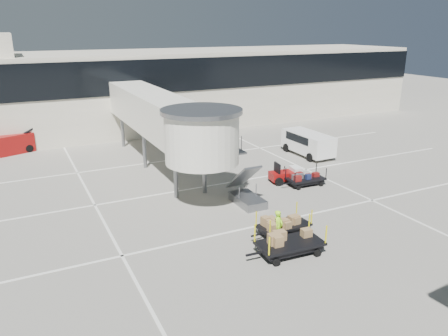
{
  "coord_description": "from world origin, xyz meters",
  "views": [
    {
      "loc": [
        -13.82,
        -16.95,
        10.56
      ],
      "look_at": [
        -2.23,
        6.65,
        2.0
      ],
      "focal_mm": 35.0,
      "sensor_mm": 36.0,
      "label": 1
    }
  ],
  "objects_px": {
    "belt_loader": "(7,145)",
    "baggage_tug": "(286,175)",
    "box_cart_near": "(286,224)",
    "minivan": "(307,142)",
    "box_cart_far": "(290,243)",
    "ground_worker": "(278,226)",
    "suitcase_cart": "(305,179)"
  },
  "relations": [
    {
      "from": "baggage_tug",
      "to": "ground_worker",
      "type": "bearing_deg",
      "value": -118.06
    },
    {
      "from": "box_cart_near",
      "to": "belt_loader",
      "type": "relative_size",
      "value": 0.71
    },
    {
      "from": "box_cart_near",
      "to": "minivan",
      "type": "xyz_separation_m",
      "value": [
        10.12,
        11.9,
        0.59
      ]
    },
    {
      "from": "box_cart_far",
      "to": "baggage_tug",
      "type": "bearing_deg",
      "value": 60.4
    },
    {
      "from": "box_cart_near",
      "to": "box_cart_far",
      "type": "distance_m",
      "value": 2.15
    },
    {
      "from": "suitcase_cart",
      "to": "belt_loader",
      "type": "relative_size",
      "value": 0.67
    },
    {
      "from": "minivan",
      "to": "baggage_tug",
      "type": "bearing_deg",
      "value": -138.12
    },
    {
      "from": "box_cart_near",
      "to": "belt_loader",
      "type": "bearing_deg",
      "value": 115.68
    },
    {
      "from": "box_cart_far",
      "to": "belt_loader",
      "type": "relative_size",
      "value": 0.82
    },
    {
      "from": "baggage_tug",
      "to": "suitcase_cart",
      "type": "relative_size",
      "value": 0.72
    },
    {
      "from": "box_cart_near",
      "to": "minivan",
      "type": "bearing_deg",
      "value": 46.25
    },
    {
      "from": "ground_worker",
      "to": "belt_loader",
      "type": "xyz_separation_m",
      "value": [
        -12.2,
        24.07,
        -0.02
      ]
    },
    {
      "from": "box_cart_near",
      "to": "belt_loader",
      "type": "height_order",
      "value": "belt_loader"
    },
    {
      "from": "suitcase_cart",
      "to": "box_cart_near",
      "type": "xyz_separation_m",
      "value": [
        -5.45,
        -5.67,
        0.11
      ]
    },
    {
      "from": "box_cart_near",
      "to": "ground_worker",
      "type": "distance_m",
      "value": 1.08
    },
    {
      "from": "suitcase_cart",
      "to": "ground_worker",
      "type": "height_order",
      "value": "ground_worker"
    },
    {
      "from": "box_cart_near",
      "to": "minivan",
      "type": "distance_m",
      "value": 15.63
    },
    {
      "from": "box_cart_far",
      "to": "minivan",
      "type": "distance_m",
      "value": 17.74
    },
    {
      "from": "box_cart_far",
      "to": "minivan",
      "type": "xyz_separation_m",
      "value": [
        11.15,
        13.79,
        0.6
      ]
    },
    {
      "from": "suitcase_cart",
      "to": "box_cart_near",
      "type": "distance_m",
      "value": 7.87
    },
    {
      "from": "box_cart_far",
      "to": "ground_worker",
      "type": "bearing_deg",
      "value": 85.11
    },
    {
      "from": "box_cart_near",
      "to": "ground_worker",
      "type": "xyz_separation_m",
      "value": [
        -0.85,
        -0.59,
        0.3
      ]
    },
    {
      "from": "box_cart_far",
      "to": "box_cart_near",
      "type": "bearing_deg",
      "value": 64.59
    },
    {
      "from": "box_cart_near",
      "to": "baggage_tug",
      "type": "bearing_deg",
      "value": 52.63
    },
    {
      "from": "suitcase_cart",
      "to": "ground_worker",
      "type": "relative_size",
      "value": 1.9
    },
    {
      "from": "ground_worker",
      "to": "box_cart_far",
      "type": "bearing_deg",
      "value": -130.37
    },
    {
      "from": "baggage_tug",
      "to": "belt_loader",
      "type": "relative_size",
      "value": 0.48
    },
    {
      "from": "belt_loader",
      "to": "baggage_tug",
      "type": "bearing_deg",
      "value": -63.48
    },
    {
      "from": "suitcase_cart",
      "to": "belt_loader",
      "type": "xyz_separation_m",
      "value": [
        -18.49,
        17.81,
        0.39
      ]
    },
    {
      "from": "suitcase_cart",
      "to": "minivan",
      "type": "height_order",
      "value": "minivan"
    },
    {
      "from": "minivan",
      "to": "suitcase_cart",
      "type": "bearing_deg",
      "value": -127.53
    },
    {
      "from": "minivan",
      "to": "belt_loader",
      "type": "relative_size",
      "value": 1.05
    }
  ]
}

